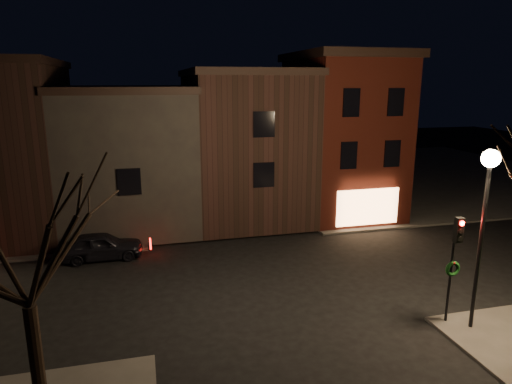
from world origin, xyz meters
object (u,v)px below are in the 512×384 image
street_lamp_near (487,191)px  bare_tree_left (19,224)px  parked_car_a (101,246)px  traffic_signal (455,254)px

street_lamp_near → bare_tree_left: size_ratio=0.86×
parked_car_a → bare_tree_left: bearing=175.6°
street_lamp_near → bare_tree_left: (-14.20, -1.00, 0.25)m
bare_tree_left → parked_car_a: (0.70, 11.43, -4.74)m
street_lamp_near → traffic_signal: 2.49m
bare_tree_left → parked_car_a: 12.39m
traffic_signal → parked_car_a: size_ratio=0.99×
traffic_signal → parked_car_a: (-12.90, 9.94, -2.11)m
street_lamp_near → traffic_signal: street_lamp_near is taller
traffic_signal → street_lamp_near: bearing=-39.4°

